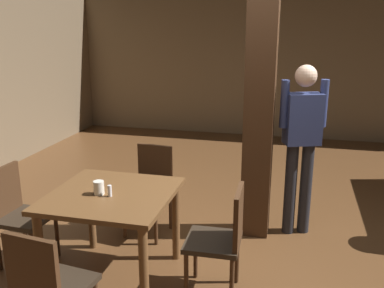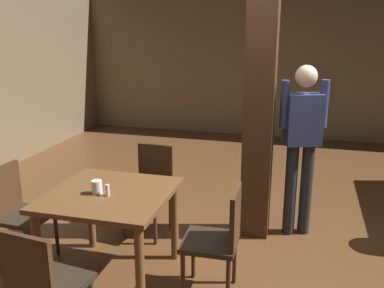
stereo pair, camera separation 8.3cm
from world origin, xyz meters
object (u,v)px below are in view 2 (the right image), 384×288
(dining_table, at_px, (110,206))
(standing_person, at_px, (302,139))
(napkin_cup, at_px, (97,187))
(salt_shaker, at_px, (108,190))
(chair_south, at_px, (43,284))
(chair_west, at_px, (18,209))
(chair_east, at_px, (220,236))
(chair_north, at_px, (150,185))

(dining_table, distance_m, standing_person, 1.95)
(napkin_cup, distance_m, salt_shaker, 0.11)
(chair_south, height_order, chair_west, same)
(napkin_cup, bearing_deg, chair_east, 2.26)
(dining_table, height_order, chair_south, chair_south)
(chair_west, height_order, salt_shaker, chair_west)
(salt_shaker, bearing_deg, chair_north, 90.30)
(dining_table, xyz_separation_m, napkin_cup, (-0.08, -0.05, 0.18))
(chair_west, bearing_deg, chair_south, -46.71)
(chair_north, relative_size, napkin_cup, 8.05)
(dining_table, bearing_deg, chair_east, -0.64)
(chair_south, bearing_deg, napkin_cup, 93.17)
(chair_west, relative_size, napkin_cup, 8.05)
(chair_east, relative_size, standing_person, 0.52)
(dining_table, xyz_separation_m, chair_north, (0.02, 0.89, -0.14))
(standing_person, bearing_deg, napkin_cup, -140.76)
(dining_table, height_order, chair_east, chair_east)
(chair_west, bearing_deg, napkin_cup, -4.40)
(chair_west, height_order, napkin_cup, chair_west)
(chair_south, relative_size, napkin_cup, 8.05)
(chair_north, height_order, salt_shaker, chair_north)
(chair_east, bearing_deg, standing_person, 65.74)
(chair_east, height_order, salt_shaker, chair_east)
(dining_table, xyz_separation_m, standing_person, (1.48, 1.22, 0.36))
(chair_north, height_order, standing_person, standing_person)
(chair_south, bearing_deg, chair_west, 133.29)
(chair_south, xyz_separation_m, salt_shaker, (0.06, 0.84, 0.31))
(chair_north, xyz_separation_m, salt_shaker, (0.01, -0.96, 0.31))
(chair_south, bearing_deg, chair_east, 43.39)
(chair_west, bearing_deg, standing_person, 26.91)
(chair_south, xyz_separation_m, chair_north, (0.05, 1.80, 0.00))
(chair_west, height_order, chair_east, same)
(chair_east, xyz_separation_m, salt_shaker, (-0.90, -0.06, 0.31))
(dining_table, relative_size, chair_east, 1.10)
(standing_person, bearing_deg, dining_table, -140.34)
(salt_shaker, bearing_deg, standing_person, 41.68)
(chair_west, distance_m, standing_person, 2.72)
(chair_east, xyz_separation_m, napkin_cup, (-1.00, -0.04, 0.32))
(dining_table, xyz_separation_m, chair_east, (0.92, -0.01, -0.14))
(dining_table, relative_size, chair_north, 1.10)
(chair_north, bearing_deg, dining_table, -91.01)
(dining_table, bearing_deg, napkin_cup, -149.09)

